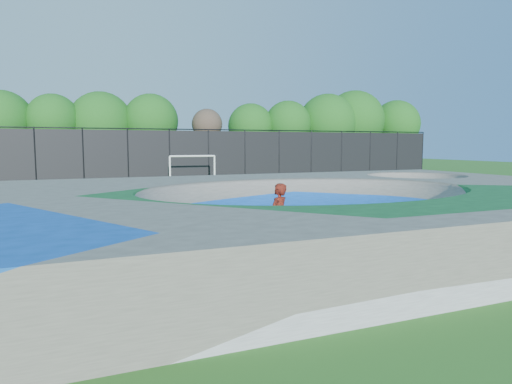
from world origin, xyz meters
The scene contains 7 objects.
ground centered at (0.00, 0.00, 0.00)m, with size 120.00×120.00×0.00m, color #27611B.
skate_deck centered at (0.00, 0.00, 0.75)m, with size 22.00×14.00×1.50m, color gray.
skater centered at (-1.94, -1.81, 0.93)m, with size 0.68×0.44×1.86m, color #AE240D.
skateboard centered at (-1.94, -1.81, 0.03)m, with size 0.78×0.22×0.05m, color black.
soccer_goal centered at (0.87, 17.70, 1.49)m, with size 3.25×0.12×2.15m.
fence centered at (0.00, 21.00, 2.10)m, with size 48.09×0.09×4.04m.
treeline centered at (3.47, 26.08, 4.78)m, with size 53.41×6.89×8.18m.
Camera 1 is at (-7.17, -12.73, 2.89)m, focal length 32.00 mm.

